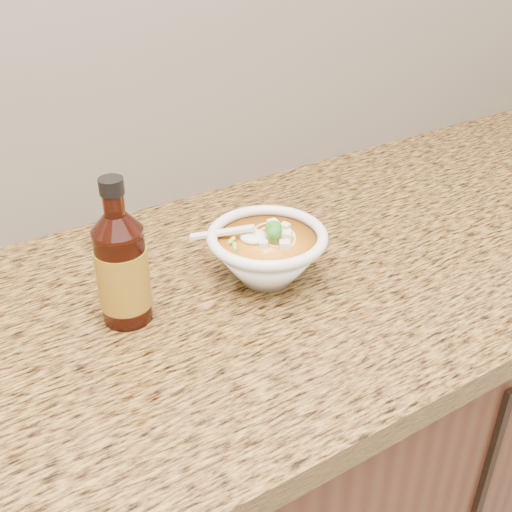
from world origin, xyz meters
TOP-DOWN VIEW (x-y plane):
  - counter_slab at (0.00, 1.68)m, footprint 4.00×0.68m
  - soup_bowl at (0.30, 1.67)m, footprint 0.19×0.18m
  - hot_sauce_bottle at (0.08, 1.69)m, footprint 0.09×0.09m

SIDE VIEW (x-z plane):
  - counter_slab at x=0.00m, z-range 0.86..0.90m
  - soup_bowl at x=0.30m, z-range 0.89..0.99m
  - hot_sauce_bottle at x=0.08m, z-range 0.87..1.09m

